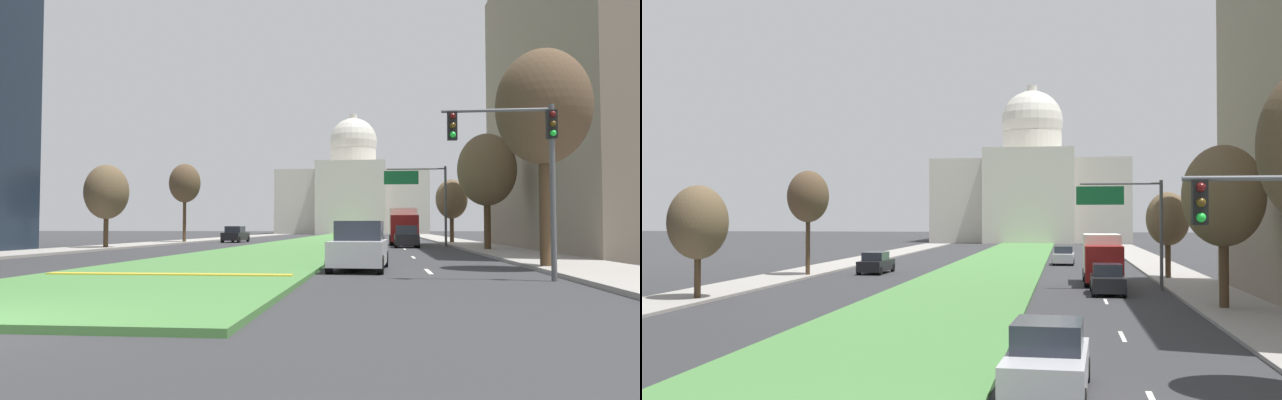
% 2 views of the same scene
% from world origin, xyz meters
% --- Properties ---
extents(ground_plane, '(284.98, 284.98, 0.00)m').
position_xyz_m(ground_plane, '(0.00, 64.77, 0.00)').
color(ground_plane, '#333335').
extents(grass_median, '(8.38, 116.58, 0.14)m').
position_xyz_m(grass_median, '(0.00, 58.29, 0.07)').
color(grass_median, '#4C8442').
rests_on(grass_median, ground_plane).
extents(median_curb_nose, '(7.55, 0.50, 0.04)m').
position_xyz_m(median_curb_nose, '(0.00, 8.98, 0.16)').
color(median_curb_nose, gold).
rests_on(median_curb_nose, grass_median).
extents(lane_dashes_right, '(0.16, 47.39, 0.01)m').
position_xyz_m(lane_dashes_right, '(8.04, 37.04, 0.00)').
color(lane_dashes_right, silver).
rests_on(lane_dashes_right, ground_plane).
extents(sidewalk_left, '(4.00, 116.58, 0.15)m').
position_xyz_m(sidewalk_left, '(-13.89, 51.81, 0.07)').
color(sidewalk_left, '#9E9991').
rests_on(sidewalk_left, ground_plane).
extents(sidewalk_right, '(4.00, 116.58, 0.15)m').
position_xyz_m(sidewalk_right, '(13.89, 51.81, 0.07)').
color(sidewalk_right, '#9E9991').
rests_on(sidewalk_right, ground_plane).
extents(midrise_block_right, '(12.47, 27.44, 21.67)m').
position_xyz_m(midrise_block_right, '(22.13, 31.92, 10.84)').
color(midrise_block_right, gray).
rests_on(midrise_block_right, ground_plane).
extents(capitol_building, '(33.48, 27.92, 28.14)m').
position_xyz_m(capitol_building, '(0.00, 128.64, 8.97)').
color(capitol_building, beige).
rests_on(capitol_building, ground_plane).
extents(traffic_light_near_right, '(3.34, 0.35, 5.20)m').
position_xyz_m(traffic_light_near_right, '(10.55, 9.55, 3.80)').
color(traffic_light_near_right, '#515456').
rests_on(traffic_light_near_right, ground_plane).
extents(overhead_guide_sign, '(5.05, 0.20, 6.50)m').
position_xyz_m(overhead_guide_sign, '(9.79, 39.97, 4.62)').
color(overhead_guide_sign, '#515456').
rests_on(overhead_guide_sign, ground_plane).
extents(street_tree_right_near, '(3.46, 3.46, 8.21)m').
position_xyz_m(street_tree_right_near, '(12.40, 14.18, 6.00)').
color(street_tree_right_near, '#4C3823').
rests_on(street_tree_right_near, ground_plane).
extents(street_tree_left_mid, '(3.08, 3.08, 5.97)m').
position_xyz_m(street_tree_left_mid, '(-12.89, 31.37, 4.03)').
color(street_tree_left_mid, '#4C3823').
rests_on(street_tree_left_mid, ground_plane).
extents(street_tree_right_mid, '(3.78, 3.78, 7.67)m').
position_xyz_m(street_tree_right_mid, '(13.26, 30.84, 5.27)').
color(street_tree_right_mid, '#4C3823').
rests_on(street_tree_right_mid, ground_plane).
extents(street_tree_left_far, '(3.01, 3.01, 7.70)m').
position_xyz_m(street_tree_left_far, '(-12.53, 46.89, 5.77)').
color(street_tree_left_far, '#4C3823').
rests_on(street_tree_left_far, ground_plane).
extents(street_tree_right_far, '(2.97, 2.97, 6.05)m').
position_xyz_m(street_tree_right_far, '(12.99, 47.84, 4.16)').
color(street_tree_right_far, '#4C3823').
rests_on(street_tree_right_far, ground_plane).
extents(sedan_lead_stopped, '(2.16, 4.57, 1.80)m').
position_xyz_m(sedan_lead_stopped, '(5.58, 13.38, 0.84)').
color(sedan_lead_stopped, '#BCBCC1').
rests_on(sedan_lead_stopped, ground_plane).
extents(sedan_midblock, '(1.86, 4.17, 1.69)m').
position_xyz_m(sedan_midblock, '(8.32, 37.48, 0.79)').
color(sedan_midblock, black).
rests_on(sedan_midblock, ground_plane).
extents(sedan_distant, '(1.96, 4.66, 1.65)m').
position_xyz_m(sedan_distant, '(-8.41, 50.61, 0.78)').
color(sedan_distant, black).
rests_on(sedan_distant, ground_plane).
extents(sedan_far_horizon, '(1.99, 4.41, 1.67)m').
position_xyz_m(sedan_far_horizon, '(5.81, 63.21, 0.79)').
color(sedan_far_horizon, '#BCBCC1').
rests_on(sedan_far_horizon, ground_plane).
extents(box_truck_delivery, '(2.40, 6.40, 3.20)m').
position_xyz_m(box_truck_delivery, '(8.32, 43.67, 1.68)').
color(box_truck_delivery, maroon).
rests_on(box_truck_delivery, ground_plane).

